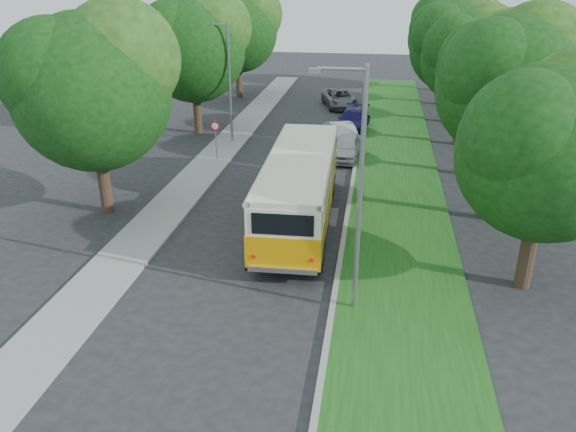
% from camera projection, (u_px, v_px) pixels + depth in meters
% --- Properties ---
extents(ground, '(120.00, 120.00, 0.00)m').
position_uv_depth(ground, '(245.00, 264.00, 21.58)').
color(ground, '#242426').
rests_on(ground, ground).
extents(curb, '(0.20, 70.00, 0.15)m').
position_uv_depth(curb, '(347.00, 217.00, 25.55)').
color(curb, gray).
rests_on(curb, ground).
extents(grass_verge, '(4.50, 70.00, 0.13)m').
position_uv_depth(grass_verge, '(399.00, 220.00, 25.21)').
color(grass_verge, '#1A5015').
rests_on(grass_verge, ground).
extents(sidewalk, '(2.20, 70.00, 0.12)m').
position_uv_depth(sidewalk, '(171.00, 206.00, 26.77)').
color(sidewalk, gray).
rests_on(sidewalk, ground).
extents(treeline, '(24.27, 41.91, 9.46)m').
position_uv_depth(treeline, '(357.00, 47.00, 34.99)').
color(treeline, '#332319').
rests_on(treeline, ground).
extents(lamppost_near, '(1.71, 0.16, 8.00)m').
position_uv_depth(lamppost_near, '(357.00, 187.00, 16.95)').
color(lamppost_near, gray).
rests_on(lamppost_near, ground).
extents(lamppost_far, '(1.71, 0.16, 7.50)m').
position_uv_depth(lamppost_far, '(228.00, 79.00, 35.06)').
color(lamppost_far, gray).
rests_on(lamppost_far, ground).
extents(warning_sign, '(0.56, 0.10, 2.50)m').
position_uv_depth(warning_sign, '(215.00, 133.00, 32.37)').
color(warning_sign, gray).
rests_on(warning_sign, ground).
extents(vintage_bus, '(3.14, 10.96, 3.23)m').
position_uv_depth(vintage_bus, '(299.00, 191.00, 24.28)').
color(vintage_bus, '#F3A107').
rests_on(vintage_bus, ground).
extents(car_silver, '(1.96, 4.17, 1.38)m').
position_uv_depth(car_silver, '(347.00, 147.00, 33.38)').
color(car_silver, silver).
rests_on(car_silver, ground).
extents(car_white, '(2.86, 4.40, 1.37)m').
position_uv_depth(car_white, '(343.00, 135.00, 35.92)').
color(car_white, silver).
rests_on(car_white, ground).
extents(car_blue, '(2.52, 5.08, 1.42)m').
position_uv_depth(car_blue, '(353.00, 120.00, 39.31)').
color(car_blue, '#12114E').
rests_on(car_blue, ground).
extents(car_grey, '(3.61, 5.49, 1.40)m').
position_uv_depth(car_grey, '(340.00, 98.00, 45.93)').
color(car_grey, '#53555A').
rests_on(car_grey, ground).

